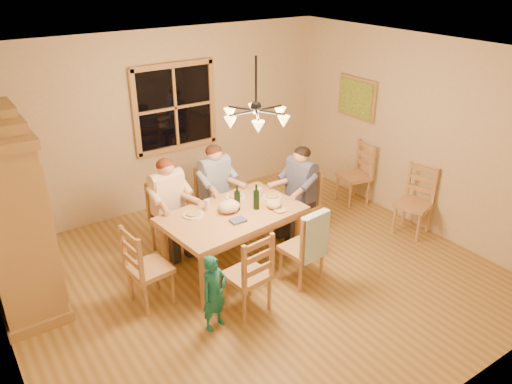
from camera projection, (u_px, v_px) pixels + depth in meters
floor at (256, 277)px, 6.19m from camera, size 5.50×5.50×0.00m
ceiling at (256, 56)px, 5.03m from camera, size 5.50×5.00×0.02m
wall_back at (163, 122)px, 7.48m from camera, size 5.50×0.02×2.70m
wall_right at (418, 133)px, 7.01m from camera, size 0.02×5.00×2.70m
window at (175, 108)px, 7.47m from camera, size 1.30×0.06×1.30m
painting at (357, 98)px, 7.78m from camera, size 0.06×0.78×0.64m
chandelier at (256, 115)px, 5.30m from camera, size 0.77×0.68×0.71m
armoire at (11, 219)px, 5.35m from camera, size 0.66×1.40×2.30m
dining_table at (232, 220)px, 6.16m from camera, size 1.79×1.21×0.76m
chair_far_left at (171, 231)px, 6.62m from camera, size 0.48×0.47×0.99m
chair_far_right at (217, 214)px, 7.06m from camera, size 0.48×0.47×0.99m
chair_near_left at (247, 286)px, 5.52m from camera, size 0.48×0.47×0.99m
chair_near_right at (301, 259)px, 6.01m from camera, size 0.48×0.47×0.99m
chair_end_left at (151, 280)px, 5.63m from camera, size 0.47×0.48×0.99m
chair_end_right at (299, 216)px, 7.00m from camera, size 0.47×0.48×0.99m
adult_woman at (168, 195)px, 6.39m from camera, size 0.42×0.46×0.87m
adult_plaid_man at (215, 179)px, 6.83m from camera, size 0.42×0.46×0.87m
adult_slate_man at (300, 181)px, 6.77m from camera, size 0.46×0.42×0.87m
towel at (314, 237)px, 5.71m from camera, size 0.39×0.14×0.58m
wine_bottle_a at (237, 197)px, 6.13m from camera, size 0.08×0.08×0.33m
wine_bottle_b at (256, 197)px, 6.14m from camera, size 0.08×0.08×0.33m
plate_woman at (193, 215)px, 6.05m from camera, size 0.26×0.26×0.02m
plate_plaid at (236, 197)px, 6.49m from camera, size 0.26×0.26×0.02m
plate_slate at (272, 197)px, 6.49m from camera, size 0.26×0.26×0.02m
wine_glass_a at (207, 205)px, 6.15m from camera, size 0.06×0.06×0.14m
wine_glass_b at (260, 193)px, 6.47m from camera, size 0.06×0.06×0.14m
cap at (274, 204)px, 6.21m from camera, size 0.20×0.20×0.11m
napkin at (238, 220)px, 5.90m from camera, size 0.19×0.16×0.03m
cloth_bundle at (229, 206)px, 6.10m from camera, size 0.28×0.22×0.15m
child at (214, 293)px, 5.19m from camera, size 0.36×0.27×0.87m
chair_spare_front at (412, 214)px, 7.06m from camera, size 0.53×0.54×0.99m
chair_spare_back at (353, 185)px, 7.95m from camera, size 0.49×0.50×0.99m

